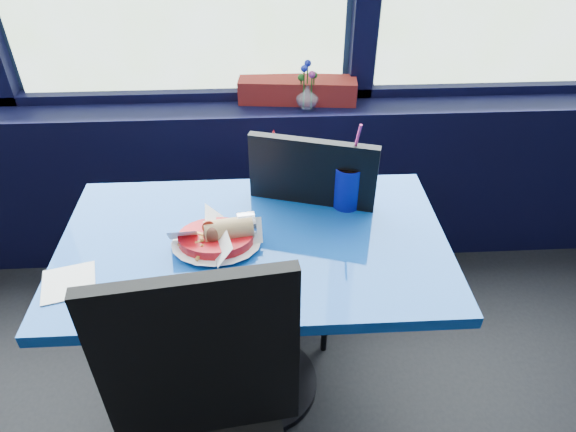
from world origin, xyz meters
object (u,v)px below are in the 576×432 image
at_px(soda_cup, 348,185).
at_px(chair_near_back, 298,222).
at_px(planter_box, 297,90).
at_px(near_table, 256,282).
at_px(flower_vase, 307,94).
at_px(food_basket, 218,237).
at_px(ketchup_bottle, 274,165).

bearing_deg(soda_cup, chair_near_back, 136.57).
bearing_deg(planter_box, near_table, -96.72).
xyz_separation_m(planter_box, soda_cup, (0.12, -0.72, -0.02)).
height_order(flower_vase, soda_cup, soda_cup).
bearing_deg(food_basket, soda_cup, 40.15).
bearing_deg(near_table, food_basket, -171.24).
bearing_deg(chair_near_back, flower_vase, -81.60).
relative_size(flower_vase, soda_cup, 0.64).
xyz_separation_m(chair_near_back, ketchup_bottle, (-0.09, -0.05, 0.29)).
bearing_deg(ketchup_bottle, soda_cup, -22.32).
bearing_deg(flower_vase, near_table, -105.78).
height_order(near_table, planter_box, planter_box).
height_order(planter_box, flower_vase, flower_vase).
height_order(chair_near_back, food_basket, chair_near_back).
distance_m(planter_box, soda_cup, 0.73).
bearing_deg(soda_cup, near_table, -151.06).
distance_m(near_table, food_basket, 0.24).
distance_m(near_table, chair_near_back, 0.36).
height_order(near_table, food_basket, food_basket).
distance_m(flower_vase, food_basket, 0.92).
distance_m(chair_near_back, flower_vase, 0.59).
bearing_deg(food_basket, near_table, 24.65).
bearing_deg(planter_box, flower_vase, -56.06).
relative_size(chair_near_back, food_basket, 3.49).
bearing_deg(ketchup_bottle, food_basket, -122.28).
distance_m(near_table, flower_vase, 0.91).
relative_size(planter_box, food_basket, 1.81).
relative_size(chair_near_back, ketchup_bottle, 4.11).
bearing_deg(soda_cup, ketchup_bottle, 157.68).
distance_m(planter_box, food_basket, 0.97).
distance_m(chair_near_back, food_basket, 0.48).
bearing_deg(planter_box, ketchup_bottle, -95.43).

